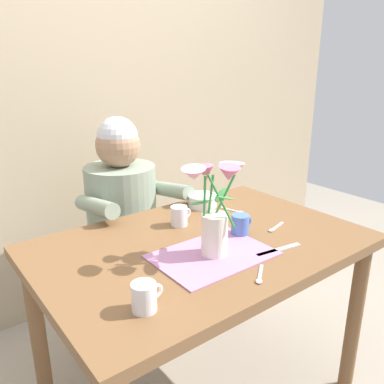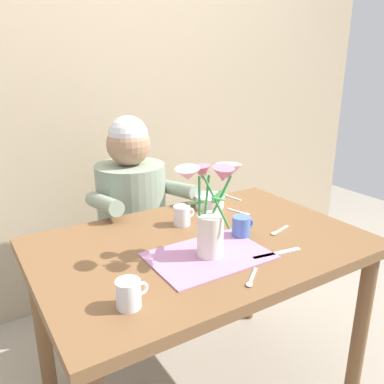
{
  "view_description": "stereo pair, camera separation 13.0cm",
  "coord_description": "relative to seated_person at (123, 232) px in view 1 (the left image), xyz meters",
  "views": [
    {
      "loc": [
        -0.84,
        -1.03,
        1.37
      ],
      "look_at": [
        -0.01,
        0.05,
        0.92
      ],
      "focal_mm": 36.94,
      "sensor_mm": 36.0,
      "label": 1
    },
    {
      "loc": [
        -0.74,
        -1.11,
        1.37
      ],
      "look_at": [
        -0.01,
        0.05,
        0.92
      ],
      "focal_mm": 36.94,
      "sensor_mm": 36.0,
      "label": 2
    }
  ],
  "objects": [
    {
      "name": "wood_panel_backdrop",
      "position": [
        0.01,
        0.43,
        0.69
      ],
      "size": [
        4.0,
        0.1,
        2.5
      ],
      "primitive_type": "cube",
      "color": "tan",
      "rests_on": "ground_plane"
    },
    {
      "name": "dining_table",
      "position": [
        0.01,
        -0.62,
        0.08
      ],
      "size": [
        1.2,
        0.8,
        0.74
      ],
      "color": "brown",
      "rests_on": "ground_plane"
    },
    {
      "name": "seated_person",
      "position": [
        0.0,
        0.0,
        0.0
      ],
      "size": [
        0.45,
        0.47,
        1.14
      ],
      "rotation": [
        0.0,
        0.0,
        -0.01
      ],
      "color": "#4C4C56",
      "rests_on": "ground_plane"
    },
    {
      "name": "striped_placemat",
      "position": [
        -0.04,
        -0.73,
        0.18
      ],
      "size": [
        0.4,
        0.28,
        0.0
      ],
      "primitive_type": "cube",
      "color": "#B275A3",
      "rests_on": "dining_table"
    },
    {
      "name": "flower_vase",
      "position": [
        -0.03,
        -0.73,
        0.35
      ],
      "size": [
        0.27,
        0.21,
        0.33
      ],
      "color": "silver",
      "rests_on": "dining_table"
    },
    {
      "name": "ceramic_bowl",
      "position": [
        0.24,
        -0.33,
        0.21
      ],
      "size": [
        0.14,
        0.14,
        0.06
      ],
      "color": "white",
      "rests_on": "dining_table"
    },
    {
      "name": "dinner_knife",
      "position": [
        0.17,
        -0.84,
        0.18
      ],
      "size": [
        0.19,
        0.05,
        0.0
      ],
      "primitive_type": "cube",
      "rotation": [
        0.0,
        0.0,
        -0.15
      ],
      "color": "silver",
      "rests_on": "dining_table"
    },
    {
      "name": "tea_cup",
      "position": [
        0.16,
        -0.66,
        0.22
      ],
      "size": [
        0.09,
        0.07,
        0.08
      ],
      "color": "#476BB7",
      "rests_on": "dining_table"
    },
    {
      "name": "coffee_cup",
      "position": [
        -0.38,
        -0.86,
        0.22
      ],
      "size": [
        0.09,
        0.07,
        0.08
      ],
      "color": "silver",
      "rests_on": "dining_table"
    },
    {
      "name": "ceramic_mug",
      "position": [
        0.03,
        -0.44,
        0.22
      ],
      "size": [
        0.09,
        0.07,
        0.08
      ],
      "color": "silver",
      "rests_on": "dining_table"
    },
    {
      "name": "spoon_0",
      "position": [
        -0.02,
        -0.93,
        0.18
      ],
      "size": [
        0.1,
        0.09,
        0.01
      ],
      "color": "silver",
      "rests_on": "dining_table"
    },
    {
      "name": "spoon_1",
      "position": [
        0.4,
        -0.26,
        0.18
      ],
      "size": [
        0.03,
        0.12,
        0.01
      ],
      "color": "silver",
      "rests_on": "dining_table"
    },
    {
      "name": "spoon_2",
      "position": [
        0.32,
        -0.47,
        0.18
      ],
      "size": [
        0.04,
        0.12,
        0.01
      ],
      "color": "silver",
      "rests_on": "dining_table"
    },
    {
      "name": "spoon_3",
      "position": [
        0.3,
        -0.7,
        0.18
      ],
      "size": [
        0.12,
        0.05,
        0.01
      ],
      "color": "silver",
      "rests_on": "dining_table"
    }
  ]
}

